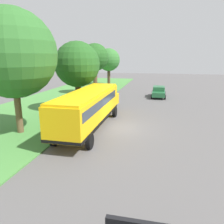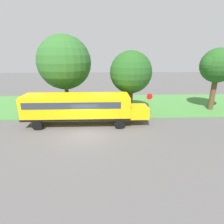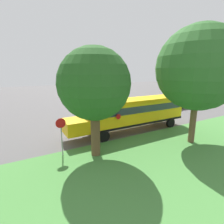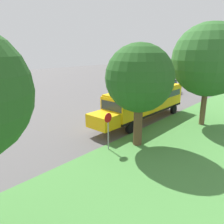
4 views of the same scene
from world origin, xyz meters
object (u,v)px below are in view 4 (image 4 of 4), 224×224
(oak_tree_beside_bus, at_px, (209,60))
(oak_tree_roadside_mid, at_px, (140,79))
(school_bus, at_px, (145,101))
(stop_sign, at_px, (108,127))
(pickup_truck, at_px, (167,86))

(oak_tree_beside_bus, relative_size, oak_tree_roadside_mid, 1.25)
(school_bus, xyz_separation_m, oak_tree_beside_bus, (-4.96, -2.25, 4.09))
(oak_tree_roadside_mid, relative_size, stop_sign, 2.69)
(pickup_truck, xyz_separation_m, oak_tree_beside_bus, (-10.18, 12.20, 4.94))
(pickup_truck, relative_size, oak_tree_roadside_mid, 0.73)
(school_bus, bearing_deg, oak_tree_roadside_mid, 119.73)
(oak_tree_beside_bus, relative_size, stop_sign, 3.36)
(oak_tree_roadside_mid, bearing_deg, oak_tree_beside_bus, -103.67)
(oak_tree_roadside_mid, distance_m, stop_sign, 3.99)
(pickup_truck, distance_m, stop_sign, 23.20)
(pickup_truck, relative_size, stop_sign, 1.97)
(oak_tree_beside_bus, xyz_separation_m, oak_tree_roadside_mid, (1.86, 7.66, -1.07))
(school_bus, xyz_separation_m, stop_sign, (-2.07, 7.56, -0.19))
(school_bus, distance_m, pickup_truck, 15.39)
(oak_tree_beside_bus, bearing_deg, pickup_truck, -50.15)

